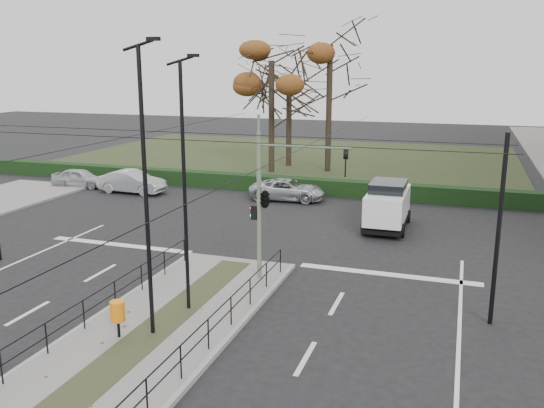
{
  "coord_description": "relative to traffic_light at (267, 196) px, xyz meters",
  "views": [
    {
      "loc": [
        8.42,
        -16.0,
        7.83
      ],
      "look_at": [
        0.82,
        6.65,
        2.14
      ],
      "focal_mm": 38.0,
      "sensor_mm": 36.0,
      "label": 1
    }
  ],
  "objects": [
    {
      "name": "park",
      "position": [
        -7.82,
        28.86,
        -3.26
      ],
      "size": [
        38.0,
        26.0,
        0.1
      ],
      "primitive_type": "cube",
      "color": "#253018",
      "rests_on": "ground"
    },
    {
      "name": "median_railing",
      "position": [
        -1.82,
        -5.74,
        -2.33
      ],
      "size": [
        4.14,
        13.24,
        0.92
      ],
      "color": "black",
      "rests_on": "median_island"
    },
    {
      "name": "white_van",
      "position": [
        3.22,
        8.97,
        -2.08
      ],
      "size": [
        2.04,
        4.4,
        2.36
      ],
      "color": "white",
      "rests_on": "ground"
    },
    {
      "name": "streetlamp_median_far",
      "position": [
        -1.55,
        -3.39,
        0.94
      ],
      "size": [
        0.67,
        0.14,
        8.08
      ],
      "color": "black",
      "rests_on": "median_island"
    },
    {
      "name": "median_island",
      "position": [
        -1.82,
        -5.64,
        -3.24
      ],
      "size": [
        4.4,
        15.0,
        0.14
      ],
      "primitive_type": "cube",
      "color": "slate",
      "rests_on": "ground"
    },
    {
      "name": "parked_car_fourth",
      "position": [
        -3.31,
        13.35,
        -2.68
      ],
      "size": [
        4.67,
        2.42,
        1.26
      ],
      "primitive_type": "imported",
      "rotation": [
        0.0,
        0.0,
        1.65
      ],
      "color": "#ACAFB4",
      "rests_on": "ground"
    },
    {
      "name": "streetlamp_median_near",
      "position": [
        -1.75,
        -5.34,
        1.13
      ],
      "size": [
        0.71,
        0.14,
        8.46
      ],
      "color": "black",
      "rests_on": "median_island"
    },
    {
      "name": "bare_tree_near",
      "position": [
        -3.18,
        23.39,
        5.45
      ],
      "size": [
        6.3,
        6.3,
        12.42
      ],
      "color": "black",
      "rests_on": "park"
    },
    {
      "name": "litter_bin",
      "position": [
        -2.57,
        -5.89,
        -2.38
      ],
      "size": [
        0.43,
        0.43,
        1.11
      ],
      "color": "black",
      "rests_on": "median_island"
    },
    {
      "name": "parked_car_first",
      "position": [
        -17.63,
        12.62,
        -2.68
      ],
      "size": [
        3.84,
        1.91,
        1.26
      ],
      "primitive_type": "imported",
      "rotation": [
        0.0,
        0.0,
        1.69
      ],
      "color": "#ACAFB4",
      "rests_on": "ground"
    },
    {
      "name": "rust_tree",
      "position": [
        -7.15,
        21.74,
        4.98
      ],
      "size": [
        7.68,
        7.68,
        10.79
      ],
      "color": "black",
      "rests_on": "park"
    },
    {
      "name": "traffic_light",
      "position": [
        0.0,
        0.0,
        0.0
      ],
      "size": [
        3.7,
        2.09,
        5.44
      ],
      "color": "slate",
      "rests_on": "median_island"
    },
    {
      "name": "hedge",
      "position": [
        -7.82,
        15.46,
        -2.81
      ],
      "size": [
        38.0,
        1.0,
        1.0
      ],
      "primitive_type": "cube",
      "color": "black",
      "rests_on": "ground"
    },
    {
      "name": "parked_car_second",
      "position": [
        -13.3,
        12.13,
        -2.59
      ],
      "size": [
        4.41,
        1.65,
        1.44
      ],
      "primitive_type": "imported",
      "rotation": [
        0.0,
        0.0,
        1.54
      ],
      "color": "#ACAFB4",
      "rests_on": "ground"
    },
    {
      "name": "ground",
      "position": [
        -1.82,
        -3.14,
        -3.31
      ],
      "size": [
        140.0,
        140.0,
        0.0
      ],
      "primitive_type": "plane",
      "color": "black",
      "rests_on": "ground"
    },
    {
      "name": "catenary",
      "position": [
        -1.82,
        -1.52,
        0.11
      ],
      "size": [
        20.0,
        34.0,
        6.0
      ],
      "color": "black",
      "rests_on": "ground"
    },
    {
      "name": "bare_tree_center",
      "position": [
        -6.76,
        24.93,
        3.08
      ],
      "size": [
        7.51,
        7.51,
        9.01
      ],
      "color": "black",
      "rests_on": "park"
    }
  ]
}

